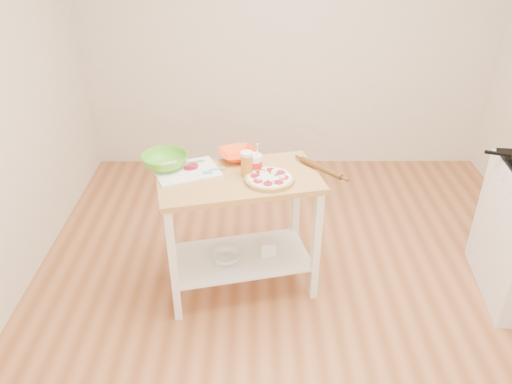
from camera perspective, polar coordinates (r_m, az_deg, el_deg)
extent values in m
cube|color=#B16B41|center=(3.57, 5.48, -13.08)|extent=(4.00, 4.50, 0.02)
cube|color=beige|center=(4.97, 3.92, 17.62)|extent=(4.00, 0.02, 2.70)
cube|color=tan|center=(3.22, -2.01, 1.45)|extent=(1.14, 0.78, 0.04)
cube|color=white|center=(3.57, -1.83, -7.45)|extent=(1.05, 0.70, 0.02)
cube|color=white|center=(3.23, -9.41, -8.49)|extent=(0.06, 0.06, 0.86)
cube|color=white|center=(3.62, -10.02, -3.85)|extent=(0.06, 0.06, 0.86)
cube|color=white|center=(3.38, 6.88, -6.31)|extent=(0.06, 0.06, 0.86)
cube|color=white|center=(3.75, 4.55, -2.09)|extent=(0.06, 0.06, 0.86)
cube|color=black|center=(3.72, 25.92, 3.97)|extent=(0.16, 0.08, 0.02)
cylinder|color=tan|center=(3.16, 1.54, 1.44)|extent=(0.32, 0.32, 0.02)
cylinder|color=tan|center=(3.16, 1.54, 1.63)|extent=(0.32, 0.32, 0.01)
cylinder|color=white|center=(3.16, 1.54, 1.65)|extent=(0.28, 0.28, 0.01)
cylinder|color=maroon|center=(3.21, 2.81, 2.24)|extent=(0.06, 0.06, 0.01)
cylinder|color=maroon|center=(3.23, 1.71, 2.53)|extent=(0.06, 0.06, 0.01)
cylinder|color=maroon|center=(3.22, 0.51, 2.37)|extent=(0.06, 0.06, 0.01)
cylinder|color=maroon|center=(3.16, -0.11, 1.85)|extent=(0.06, 0.06, 0.01)
cylinder|color=maroon|center=(3.10, 0.23, 1.26)|extent=(0.06, 0.06, 0.01)
cylinder|color=maroon|center=(3.07, 1.37, 0.95)|extent=(0.06, 0.06, 0.01)
cylinder|color=maroon|center=(3.09, 2.62, 1.12)|extent=(0.06, 0.06, 0.01)
cylinder|color=maroon|center=(3.15, 3.20, 1.66)|extent=(0.06, 0.06, 0.01)
sphere|color=white|center=(3.22, 2.14, 2.34)|extent=(0.04, 0.04, 0.04)
sphere|color=white|center=(3.19, 0.68, 2.16)|extent=(0.04, 0.04, 0.04)
sphere|color=white|center=(3.12, 0.36, 1.47)|extent=(0.04, 0.04, 0.04)
sphere|color=white|center=(3.11, 1.72, 1.29)|extent=(0.04, 0.04, 0.04)
sphere|color=white|center=(3.15, 3.02, 1.64)|extent=(0.04, 0.04, 0.04)
sphere|color=white|center=(3.20, 2.00, 2.20)|extent=(0.04, 0.04, 0.04)
plane|color=#18541D|center=(3.17, 2.33, 1.96)|extent=(0.04, 0.04, 0.00)
plane|color=#18541D|center=(3.20, 1.64, 2.25)|extent=(0.03, 0.03, 0.00)
plane|color=#18541D|center=(3.19, 0.44, 2.20)|extent=(0.04, 0.04, 0.00)
plane|color=#18541D|center=(3.13, 0.31, 1.55)|extent=(0.04, 0.04, 0.00)
plane|color=#18541D|center=(3.10, 1.43, 1.27)|extent=(0.03, 0.03, 0.00)
cube|color=white|center=(3.30, -7.92, 2.39)|extent=(0.48, 0.43, 0.01)
cube|color=#F4EACC|center=(3.33, -10.25, 2.80)|extent=(0.03, 0.03, 0.02)
cube|color=#F4EACC|center=(3.34, -9.66, 2.91)|extent=(0.03, 0.03, 0.02)
cube|color=#F4EACC|center=(3.34, -9.08, 3.02)|extent=(0.03, 0.03, 0.02)
cube|color=#F4EACC|center=(3.36, -10.39, 3.06)|extent=(0.03, 0.03, 0.02)
cube|color=#F4EACC|center=(3.37, -9.81, 3.17)|extent=(0.03, 0.03, 0.02)
cube|color=#F4EACC|center=(3.37, -9.23, 3.27)|extent=(0.03, 0.03, 0.02)
cylinder|color=maroon|center=(3.32, -7.69, 2.76)|extent=(0.07, 0.07, 0.01)
cylinder|color=maroon|center=(3.32, -7.45, 2.89)|extent=(0.07, 0.07, 0.01)
cylinder|color=maroon|center=(3.32, -7.20, 3.03)|extent=(0.07, 0.07, 0.01)
cube|color=#40B3AB|center=(3.25, -5.55, 2.25)|extent=(0.07, 0.05, 0.01)
cylinder|color=#40B3AB|center=(3.28, -4.44, 2.64)|extent=(0.10, 0.04, 0.01)
cube|color=silver|center=(3.38, -7.39, 3.33)|extent=(0.18, 0.07, 0.00)
cube|color=black|center=(3.36, -9.53, 3.00)|extent=(0.10, 0.05, 0.01)
imported|color=#FF4A13|center=(3.43, -2.11, 4.27)|extent=(0.32, 0.32, 0.06)
imported|color=#5AB82A|center=(3.36, -10.36, 3.49)|extent=(0.38, 0.38, 0.10)
cylinder|color=#BF6F24|center=(3.20, -1.06, 3.08)|extent=(0.08, 0.08, 0.14)
cylinder|color=white|center=(3.16, -1.08, 4.39)|extent=(0.08, 0.08, 0.02)
cylinder|color=white|center=(3.25, -0.18, 3.28)|extent=(0.10, 0.10, 0.12)
cylinder|color=red|center=(3.25, -0.18, 3.28)|extent=(0.10, 0.10, 0.04)
cylinder|color=silver|center=(3.20, 0.18, 4.76)|extent=(0.01, 0.06, 0.12)
cylinder|color=brown|center=(3.30, 7.43, 2.71)|extent=(0.26, 0.29, 0.04)
imported|color=silver|center=(3.51, -3.43, -7.39)|extent=(0.24, 0.24, 0.07)
cube|color=white|center=(3.56, 1.29, -6.30)|extent=(0.13, 0.13, 0.11)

